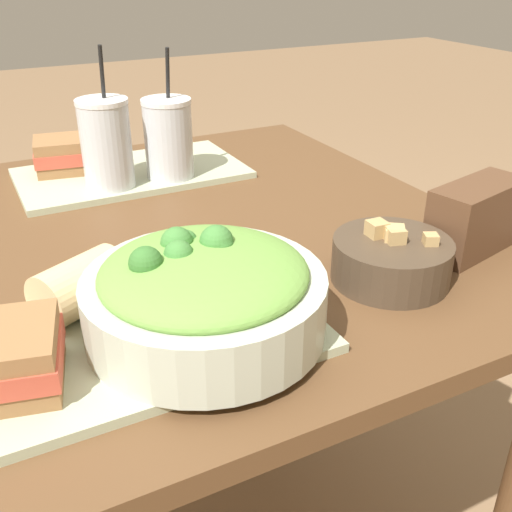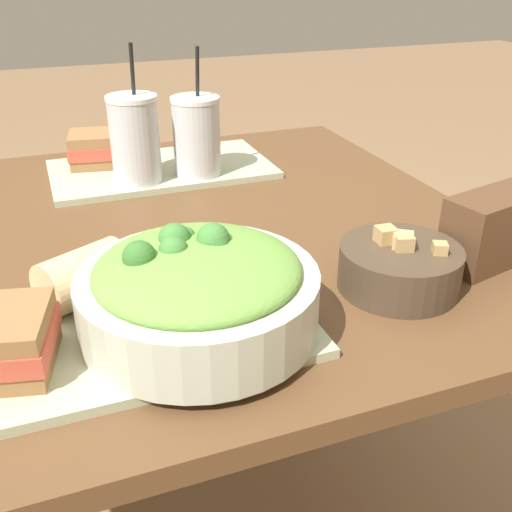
{
  "view_description": "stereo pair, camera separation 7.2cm",
  "coord_description": "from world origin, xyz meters",
  "px_view_note": "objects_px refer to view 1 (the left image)",
  "views": [
    {
      "loc": [
        -0.19,
        -0.83,
        1.13
      ],
      "look_at": [
        0.1,
        -0.26,
        0.8
      ],
      "focal_mm": 42.0,
      "sensor_mm": 36.0,
      "label": 1
    },
    {
      "loc": [
        -0.12,
        -0.85,
        1.13
      ],
      "look_at": [
        0.1,
        -0.26,
        0.8
      ],
      "focal_mm": 42.0,
      "sensor_mm": 36.0,
      "label": 2
    }
  ],
  "objects_px": {
    "salad_bowl": "(204,292)",
    "baguette_near": "(82,285)",
    "drink_cup_red": "(169,141)",
    "drink_cup_dark": "(107,146)",
    "sandwich_far": "(71,154)",
    "soup_bowl": "(391,258)",
    "chip_bag": "(476,217)"
  },
  "relations": [
    {
      "from": "sandwich_far",
      "to": "chip_bag",
      "type": "relative_size",
      "value": 0.84
    },
    {
      "from": "salad_bowl",
      "to": "sandwich_far",
      "type": "distance_m",
      "value": 0.63
    },
    {
      "from": "salad_bowl",
      "to": "baguette_near",
      "type": "bearing_deg",
      "value": 136.85
    },
    {
      "from": "soup_bowl",
      "to": "sandwich_far",
      "type": "bearing_deg",
      "value": 115.35
    },
    {
      "from": "chip_bag",
      "to": "baguette_near",
      "type": "bearing_deg",
      "value": 159.38
    },
    {
      "from": "drink_cup_dark",
      "to": "chip_bag",
      "type": "xyz_separation_m",
      "value": [
        0.41,
        -0.47,
        -0.04
      ]
    },
    {
      "from": "salad_bowl",
      "to": "chip_bag",
      "type": "distance_m",
      "value": 0.44
    },
    {
      "from": "soup_bowl",
      "to": "sandwich_far",
      "type": "distance_m",
      "value": 0.68
    },
    {
      "from": "sandwich_far",
      "to": "drink_cup_dark",
      "type": "xyz_separation_m",
      "value": [
        0.04,
        -0.12,
        0.04
      ]
    },
    {
      "from": "drink_cup_red",
      "to": "soup_bowl",
      "type": "bearing_deg",
      "value": -74.85
    },
    {
      "from": "salad_bowl",
      "to": "soup_bowl",
      "type": "height_order",
      "value": "salad_bowl"
    },
    {
      "from": "drink_cup_dark",
      "to": "drink_cup_red",
      "type": "xyz_separation_m",
      "value": [
        0.11,
        0.0,
        -0.01
      ]
    },
    {
      "from": "drink_cup_red",
      "to": "chip_bag",
      "type": "relative_size",
      "value": 1.38
    },
    {
      "from": "sandwich_far",
      "to": "drink_cup_red",
      "type": "distance_m",
      "value": 0.2
    },
    {
      "from": "soup_bowl",
      "to": "baguette_near",
      "type": "bearing_deg",
      "value": 166.56
    },
    {
      "from": "sandwich_far",
      "to": "drink_cup_red",
      "type": "height_order",
      "value": "drink_cup_red"
    },
    {
      "from": "salad_bowl",
      "to": "sandwich_far",
      "type": "xyz_separation_m",
      "value": [
        -0.02,
        0.63,
        -0.02
      ]
    },
    {
      "from": "salad_bowl",
      "to": "soup_bowl",
      "type": "relative_size",
      "value": 1.71
    },
    {
      "from": "sandwich_far",
      "to": "baguette_near",
      "type": "bearing_deg",
      "value": -90.93
    },
    {
      "from": "drink_cup_dark",
      "to": "chip_bag",
      "type": "height_order",
      "value": "drink_cup_dark"
    },
    {
      "from": "salad_bowl",
      "to": "sandwich_far",
      "type": "bearing_deg",
      "value": 91.6
    },
    {
      "from": "sandwich_far",
      "to": "salad_bowl",
      "type": "bearing_deg",
      "value": -78.94
    },
    {
      "from": "soup_bowl",
      "to": "drink_cup_dark",
      "type": "bearing_deg",
      "value": 116.8
    },
    {
      "from": "soup_bowl",
      "to": "drink_cup_dark",
      "type": "relative_size",
      "value": 0.64
    },
    {
      "from": "drink_cup_dark",
      "to": "baguette_near",
      "type": "bearing_deg",
      "value": -109.08
    },
    {
      "from": "sandwich_far",
      "to": "drink_cup_dark",
      "type": "distance_m",
      "value": 0.14
    },
    {
      "from": "baguette_near",
      "to": "drink_cup_dark",
      "type": "distance_m",
      "value": 0.42
    },
    {
      "from": "drink_cup_red",
      "to": "drink_cup_dark",
      "type": "bearing_deg",
      "value": -180.0
    },
    {
      "from": "salad_bowl",
      "to": "baguette_near",
      "type": "height_order",
      "value": "salad_bowl"
    },
    {
      "from": "salad_bowl",
      "to": "baguette_near",
      "type": "distance_m",
      "value": 0.16
    },
    {
      "from": "sandwich_far",
      "to": "drink_cup_dark",
      "type": "bearing_deg",
      "value": -61.38
    },
    {
      "from": "drink_cup_red",
      "to": "chip_bag",
      "type": "distance_m",
      "value": 0.56
    }
  ]
}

